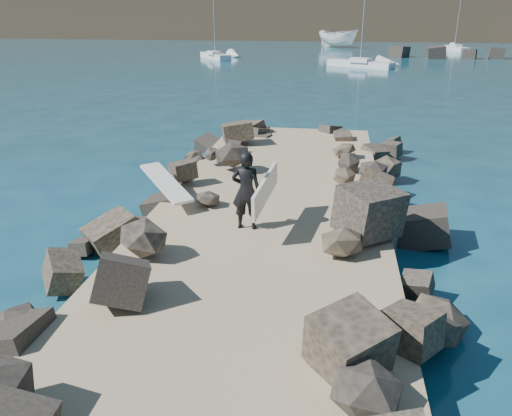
# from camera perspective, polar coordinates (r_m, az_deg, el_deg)

# --- Properties ---
(ground) EXTENTS (800.00, 800.00, 0.00)m
(ground) POSITION_cam_1_polar(r_m,az_deg,el_deg) (12.19, 0.74, -4.85)
(ground) COLOR #0F384C
(ground) RESTS_ON ground
(jetty) EXTENTS (6.00, 26.00, 0.60)m
(jetty) POSITION_cam_1_polar(r_m,az_deg,el_deg) (10.31, -0.88, -8.25)
(jetty) COLOR #8C7759
(jetty) RESTS_ON ground
(riprap_left) EXTENTS (2.60, 22.00, 1.00)m
(riprap_left) POSITION_cam_1_polar(r_m,az_deg,el_deg) (11.43, -14.96, -4.74)
(riprap_left) COLOR black
(riprap_left) RESTS_ON ground
(riprap_right) EXTENTS (2.60, 22.00, 1.00)m
(riprap_right) POSITION_cam_1_polar(r_m,az_deg,el_deg) (10.62, 15.33, -6.91)
(riprap_right) COLOR #272421
(riprap_right) RESTS_ON ground
(surfboard_resting) EXTENTS (1.91, 2.01, 0.07)m
(surfboard_resting) POSITION_cam_1_polar(r_m,az_deg,el_deg) (13.60, -10.23, 2.40)
(surfboard_resting) COLOR silver
(surfboard_resting) RESTS_ON riprap_left
(boat_imported) EXTENTS (7.43, 6.30, 2.77)m
(boat_imported) POSITION_cam_1_polar(r_m,az_deg,el_deg) (84.50, 9.35, 18.59)
(boat_imported) COLOR white
(boat_imported) RESTS_ON ground
(surfer_with_board) EXTENTS (0.94, 2.33, 1.88)m
(surfer_with_board) POSITION_cam_1_polar(r_m,az_deg,el_deg) (11.59, -0.81, 2.01)
(surfer_with_board) COLOR black
(surfer_with_board) RESTS_ON jetty
(sailboat_c) EXTENTS (6.92, 5.01, 8.59)m
(sailboat_c) POSITION_cam_1_polar(r_m,az_deg,el_deg) (54.73, 11.82, 15.84)
(sailboat_c) COLOR silver
(sailboat_c) RESTS_ON ground
(sailboat_a) EXTENTS (4.93, 6.20, 7.96)m
(sailboat_a) POSITION_cam_1_polar(r_m,az_deg,el_deg) (63.37, -4.70, 16.93)
(sailboat_a) COLOR silver
(sailboat_a) RESTS_ON ground
(sailboat_d) EXTENTS (3.19, 6.69, 7.96)m
(sailboat_d) POSITION_cam_1_polar(r_m,az_deg,el_deg) (81.43, 21.73, 16.58)
(sailboat_d) COLOR silver
(sailboat_d) RESTS_ON ground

